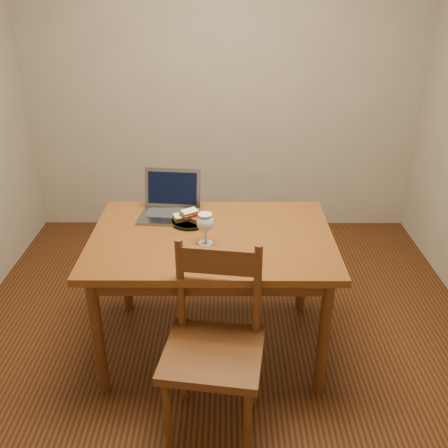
{
  "coord_description": "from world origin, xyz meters",
  "views": [
    {
      "loc": [
        0.03,
        -2.45,
        1.97
      ],
      "look_at": [
        0.02,
        -0.06,
        0.8
      ],
      "focal_mm": 40.0,
      "sensor_mm": 36.0,
      "label": 1
    }
  ],
  "objects_px": {
    "table": "(212,249)",
    "milk_glass": "(205,229)",
    "laptop": "(170,203)",
    "plate": "(190,222)",
    "chair": "(214,340)"
  },
  "relations": [
    {
      "from": "plate",
      "to": "laptop",
      "type": "bearing_deg",
      "value": 130.65
    },
    {
      "from": "chair",
      "to": "plate",
      "type": "distance_m",
      "value": 0.79
    },
    {
      "from": "table",
      "to": "milk_glass",
      "type": "height_order",
      "value": "milk_glass"
    },
    {
      "from": "chair",
      "to": "laptop",
      "type": "relative_size",
      "value": 1.39
    },
    {
      "from": "chair",
      "to": "milk_glass",
      "type": "distance_m",
      "value": 0.59
    },
    {
      "from": "chair",
      "to": "milk_glass",
      "type": "height_order",
      "value": "milk_glass"
    },
    {
      "from": "table",
      "to": "milk_glass",
      "type": "xyz_separation_m",
      "value": [
        -0.03,
        -0.1,
        0.17
      ]
    },
    {
      "from": "table",
      "to": "chair",
      "type": "bearing_deg",
      "value": -87.79
    },
    {
      "from": "milk_glass",
      "to": "laptop",
      "type": "height_order",
      "value": "laptop"
    },
    {
      "from": "milk_glass",
      "to": "laptop",
      "type": "distance_m",
      "value": 0.44
    },
    {
      "from": "plate",
      "to": "milk_glass",
      "type": "relative_size",
      "value": 1.22
    },
    {
      "from": "plate",
      "to": "milk_glass",
      "type": "xyz_separation_m",
      "value": [
        0.1,
        -0.24,
        0.08
      ]
    },
    {
      "from": "chair",
      "to": "plate",
      "type": "relative_size",
      "value": 2.36
    },
    {
      "from": "plate",
      "to": "laptop",
      "type": "height_order",
      "value": "laptop"
    },
    {
      "from": "milk_glass",
      "to": "laptop",
      "type": "xyz_separation_m",
      "value": [
        -0.22,
        0.38,
        -0.02
      ]
    }
  ]
}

